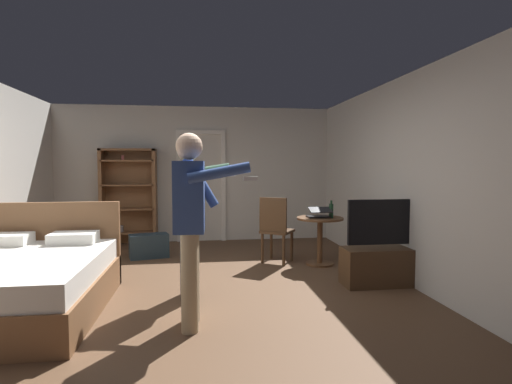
{
  "coord_description": "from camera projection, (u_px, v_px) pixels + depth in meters",
  "views": [
    {
      "loc": [
        0.07,
        -4.48,
        1.46
      ],
      "look_at": [
        0.71,
        0.14,
        1.15
      ],
      "focal_mm": 28.49,
      "sensor_mm": 36.0,
      "label": 1
    }
  ],
  "objects": [
    {
      "name": "side_table",
      "position": [
        320.0,
        233.0,
        5.94
      ],
      "size": [
        0.68,
        0.68,
        0.7
      ],
      "color": "brown",
      "rests_on": "ground_plane"
    },
    {
      "name": "suitcase_dark",
      "position": [
        149.0,
        246.0,
        6.41
      ],
      "size": [
        0.65,
        0.43,
        0.38
      ],
      "primitive_type": "cube",
      "rotation": [
        0.0,
        0.0,
        0.25
      ],
      "color": "#1E2D38",
      "rests_on": "ground_plane"
    },
    {
      "name": "wall_back",
      "position": [
        196.0,
        174.0,
        7.83
      ],
      "size": [
        5.42,
        0.12,
        2.58
      ],
      "primitive_type": "cube",
      "color": "beige",
      "rests_on": "ground_plane"
    },
    {
      "name": "doorway_frame",
      "position": [
        201.0,
        178.0,
        7.77
      ],
      "size": [
        0.93,
        0.08,
        2.13
      ],
      "color": "white",
      "rests_on": "ground_plane"
    },
    {
      "name": "bottle_on_table",
      "position": [
        331.0,
        210.0,
        5.86
      ],
      "size": [
        0.06,
        0.06,
        0.25
      ],
      "color": "#1A3C23",
      "rests_on": "side_table"
    },
    {
      "name": "laptop",
      "position": [
        319.0,
        214.0,
        5.88
      ],
      "size": [
        0.33,
        0.33,
        0.16
      ],
      "color": "black",
      "rests_on": "side_table"
    },
    {
      "name": "wooden_chair",
      "position": [
        275.0,
        227.0,
        6.03
      ],
      "size": [
        0.58,
        0.58,
        0.99
      ],
      "color": "#4C331E",
      "rests_on": "ground_plane"
    },
    {
      "name": "tv_flatscreen",
      "position": [
        384.0,
        260.0,
        4.95
      ],
      "size": [
        1.01,
        0.4,
        1.05
      ],
      "color": "#4C331E",
      "rests_on": "ground_plane"
    },
    {
      "name": "bed",
      "position": [
        16.0,
        283.0,
        3.99
      ],
      "size": [
        1.64,
        2.03,
        1.02
      ],
      "color": "brown",
      "rests_on": "ground_plane"
    },
    {
      "name": "wall_right",
      "position": [
        420.0,
        180.0,
        4.79
      ],
      "size": [
        0.12,
        7.0,
        2.58
      ],
      "primitive_type": "cube",
      "color": "beige",
      "rests_on": "ground_plane"
    },
    {
      "name": "person_blue_shirt",
      "position": [
        191.0,
        214.0,
        3.62
      ],
      "size": [
        0.71,
        0.62,
        1.75
      ],
      "color": "tan",
      "rests_on": "ground_plane"
    },
    {
      "name": "ground_plane",
      "position": [
        194.0,
        297.0,
        4.52
      ],
      "size": [
        7.44,
        7.44,
        0.0
      ],
      "primitive_type": "plane",
      "color": "brown"
    },
    {
      "name": "person_striped_shirt",
      "position": [
        190.0,
        206.0,
        4.47
      ],
      "size": [
        0.65,
        0.66,
        1.74
      ],
      "color": "#333338",
      "rests_on": "ground_plane"
    },
    {
      "name": "bookshelf",
      "position": [
        129.0,
        193.0,
        7.47
      ],
      "size": [
        1.0,
        0.32,
        1.76
      ],
      "color": "brown",
      "rests_on": "ground_plane"
    }
  ]
}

